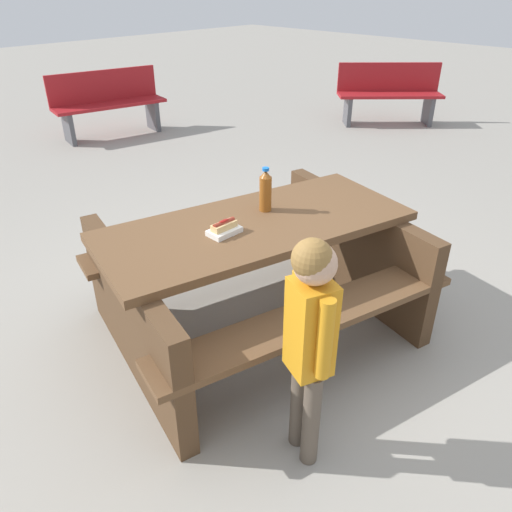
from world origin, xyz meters
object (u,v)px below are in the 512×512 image
object	(u,v)px
park_bench_near	(389,93)
park_bench_mid	(108,102)
picnic_table	(256,268)
child_in_coat	(310,329)
soda_bottle	(265,191)
hotdog_tray	(224,229)

from	to	relation	value
park_bench_near	park_bench_mid	distance (m)	4.02
picnic_table	park_bench_near	xyz separation A→B (m)	(-4.91, -2.09, 0.00)
child_in_coat	soda_bottle	bearing A→B (deg)	-127.01
soda_bottle	park_bench_near	size ratio (longest dim) A/B	0.20
park_bench_mid	park_bench_near	bearing A→B (deg)	143.44
hotdog_tray	park_bench_mid	xyz separation A→B (m)	(-1.91, -4.47, -0.33)
picnic_table	soda_bottle	xyz separation A→B (m)	(-0.16, -0.07, 0.43)
soda_bottle	park_bench_mid	size ratio (longest dim) A/B	0.17
picnic_table	park_bench_mid	world-z (taller)	park_bench_mid
picnic_table	hotdog_tray	world-z (taller)	hotdog_tray
park_bench_near	soda_bottle	bearing A→B (deg)	22.95
soda_bottle	hotdog_tray	distance (m)	0.40
child_in_coat	hotdog_tray	bearing A→B (deg)	-109.36
park_bench_mid	hotdog_tray	bearing A→B (deg)	66.89
hotdog_tray	park_bench_mid	distance (m)	4.87
soda_bottle	hotdog_tray	bearing A→B (deg)	8.12
hotdog_tray	park_bench_near	distance (m)	5.55
hotdog_tray	park_bench_near	bearing A→B (deg)	-158.07
park_bench_near	park_bench_mid	xyz separation A→B (m)	(3.23, -2.40, 0.00)
park_bench_near	park_bench_mid	size ratio (longest dim) A/B	0.87
picnic_table	child_in_coat	bearing A→B (deg)	57.63
hotdog_tray	picnic_table	bearing A→B (deg)	174.91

